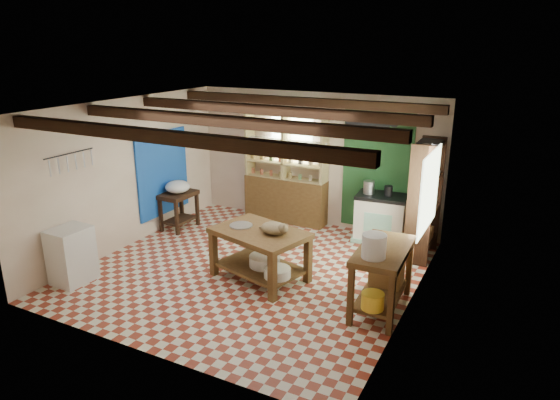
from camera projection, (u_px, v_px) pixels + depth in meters
The scene contains 30 objects.
floor at pixel (252, 270), 8.03m from camera, with size 5.00×5.00×0.02m, color maroon.
ceiling at pixel (249, 107), 7.23m from camera, with size 5.00×5.00×0.02m, color #494A4E.
wall_back at pixel (315, 159), 9.74m from camera, with size 5.00×0.04×2.60m, color beige.
wall_front at pixel (136, 251), 5.51m from camera, with size 5.00×0.04×2.60m, color beige.
wall_left at pixel (127, 174), 8.71m from camera, with size 0.04×5.00×2.60m, color beige.
wall_right at pixel (415, 218), 6.54m from camera, with size 0.04×5.00×2.60m, color beige.
ceiling_beams at pixel (249, 115), 7.26m from camera, with size 5.00×3.80×0.15m, color #331E12.
blue_wall_patch at pixel (163, 173), 9.52m from camera, with size 0.04×1.40×1.60m, color #1850B5.
green_wall_patch at pixel (377, 169), 9.19m from camera, with size 1.30×0.04×2.30m, color #1D4A21.
window_back at pixel (292, 137), 9.82m from camera, with size 0.90×0.02×0.80m, color beige.
window_right at pixel (429, 191), 7.36m from camera, with size 0.02×1.30×1.20m, color beige.
utensil_rail at pixel (70, 161), 7.52m from camera, with size 0.06×0.90×0.28m, color black.
pot_rack at pixel (373, 122), 8.55m from camera, with size 0.86×0.12×0.36m, color black.
shelving_unit at pixel (286, 168), 9.88m from camera, with size 1.70×0.34×2.20m, color tan.
tall_rack at pixel (425, 200), 8.25m from camera, with size 0.40×0.86×2.00m, color #331E12.
work_table at pixel (260, 255), 7.63m from camera, with size 1.39×0.93×0.79m, color brown.
stove at pixel (381, 218), 9.07m from camera, with size 0.90×0.60×0.88m, color white.
prep_table at pixel (179, 211), 9.70m from camera, with size 0.49×0.72×0.73m, color #331E12.
white_cabinet at pixel (71, 255), 7.52m from camera, with size 0.48×0.57×0.86m, color silver.
right_counter at pixel (382, 279), 6.73m from camera, with size 0.63×1.26×0.90m, color brown.
cat at pixel (274, 228), 7.35m from camera, with size 0.40×0.31×0.18m, color #977F58.
steel_tray at pixel (241, 225), 7.69m from camera, with size 0.35×0.35×0.02m, color #AEADB5.
basin_large at pixel (265, 261), 7.66m from camera, with size 0.48×0.48×0.17m, color silver.
basin_small at pixel (277, 272), 7.30m from camera, with size 0.40×0.40×0.14m, color silver.
kettle_left at pixel (369, 187), 8.99m from camera, with size 0.20×0.20×0.23m, color #AEADB5.
kettle_right at pixel (388, 191), 8.87m from camera, with size 0.15×0.15×0.18m, color black.
enamel_bowl at pixel (178, 187), 9.55m from camera, with size 0.48×0.48×0.24m, color silver.
white_bucket at pixel (374, 246), 6.26m from camera, with size 0.31×0.31×0.31m, color silver.
wicker_basket at pixel (387, 274), 7.01m from camera, with size 0.44×0.35×0.31m, color #9D713F.
yellow_tub at pixel (373, 301), 6.37m from camera, with size 0.29×0.29×0.22m, color yellow.
Camera 1 is at (3.73, -6.28, 3.53)m, focal length 32.00 mm.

